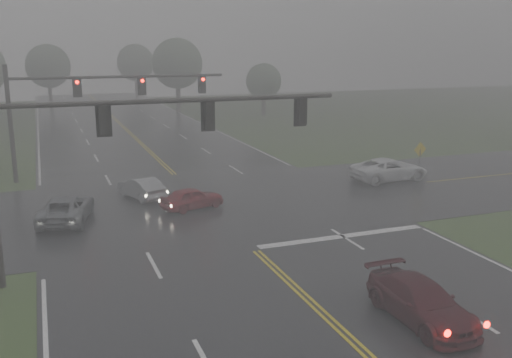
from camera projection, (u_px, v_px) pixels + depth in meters
name	position (u px, v px, depth m)	size (l,w,h in m)	color
main_road	(216.00, 214.00, 30.34)	(18.00, 160.00, 0.02)	black
cross_street	(206.00, 205.00, 32.16)	(120.00, 14.00, 0.02)	black
stop_bar	(343.00, 237.00, 26.79)	(8.50, 0.50, 0.01)	silver
sedan_maroon	(420.00, 321.00, 18.68)	(1.84, 4.54, 1.32)	#3C0B11
sedan_red	(193.00, 209.00, 31.34)	(1.41, 3.51, 1.20)	maroon
sedan_silver	(142.00, 198.00, 33.50)	(1.32, 3.78, 1.25)	gray
car_grey	(67.00, 221.00, 29.14)	(2.22, 4.81, 1.34)	slate
pickup_white	(388.00, 180.00, 37.92)	(2.43, 5.27, 1.46)	white
signal_gantry_near	(109.00, 139.00, 21.51)	(13.73, 0.33, 7.59)	black
signal_gantry_far	(81.00, 98.00, 37.62)	(14.32, 0.39, 7.60)	black
sign_diamond_east	(420.00, 154.00, 38.27)	(1.02, 0.16, 2.45)	black
tree_ne_a	(177.00, 64.00, 74.30)	(6.59, 6.59, 9.67)	#322620
tree_n_mid	(48.00, 66.00, 79.04)	(6.06, 6.06, 8.90)	#322620
tree_e_near	(264.00, 81.00, 71.33)	(4.46, 4.46, 6.55)	#322620
tree_n_far	(136.00, 63.00, 93.47)	(6.06, 6.06, 8.91)	#322620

